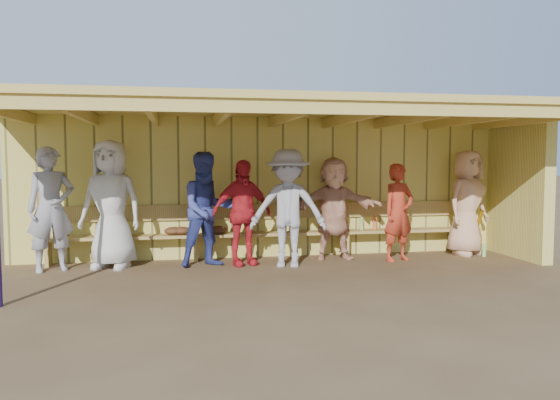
% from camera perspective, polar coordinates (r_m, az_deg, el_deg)
% --- Properties ---
extents(ground, '(90.00, 90.00, 0.00)m').
position_cam_1_polar(ground, '(8.33, 0.45, -7.40)').
color(ground, brown).
rests_on(ground, ground).
extents(player_a, '(0.80, 0.67, 1.88)m').
position_cam_1_polar(player_a, '(8.87, -22.83, -0.88)').
color(player_a, gray).
rests_on(player_a, ground).
extents(player_b, '(1.12, 0.90, 1.99)m').
position_cam_1_polar(player_b, '(8.82, -17.25, -0.41)').
color(player_b, silver).
rests_on(player_b, ground).
extents(player_c, '(1.03, 0.89, 1.80)m').
position_cam_1_polar(player_c, '(8.62, -7.62, -0.98)').
color(player_c, '#323C8A').
rests_on(player_c, ground).
extents(player_d, '(1.06, 0.65, 1.68)m').
position_cam_1_polar(player_d, '(8.68, -3.99, -1.33)').
color(player_d, red).
rests_on(player_d, ground).
extents(player_e, '(1.33, 0.98, 1.85)m').
position_cam_1_polar(player_e, '(8.53, 0.83, -0.85)').
color(player_e, '#9A979F').
rests_on(player_e, ground).
extents(player_f, '(1.63, 0.61, 1.73)m').
position_cam_1_polar(player_f, '(9.22, 5.68, -0.86)').
color(player_f, '#E0A17E').
rests_on(player_f, ground).
extents(player_g, '(0.68, 0.55, 1.62)m').
position_cam_1_polar(player_g, '(9.25, 12.28, -1.27)').
color(player_g, '#AA301B').
rests_on(player_g, ground).
extents(player_h, '(1.06, 0.90, 1.85)m').
position_cam_1_polar(player_h, '(10.17, 18.96, -0.27)').
color(player_h, tan).
rests_on(player_h, ground).
extents(dugout_structure, '(8.80, 3.20, 2.50)m').
position_cam_1_polar(dugout_structure, '(8.91, 2.06, 4.33)').
color(dugout_structure, '#DBCB5D').
rests_on(dugout_structure, ground).
extents(bench, '(7.60, 0.34, 0.93)m').
position_cam_1_polar(bench, '(9.33, -0.87, -2.87)').
color(bench, tan).
rests_on(bench, ground).
extents(dugout_equipment, '(5.52, 0.62, 0.80)m').
position_cam_1_polar(dugout_equipment, '(9.13, -3.71, -3.26)').
color(dugout_equipment, yellow).
rests_on(dugout_equipment, ground).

